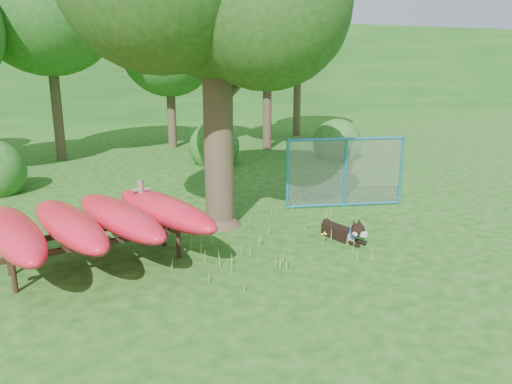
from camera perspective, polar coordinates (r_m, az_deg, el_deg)
name	(u,v)px	position (r m, az deg, el deg)	size (l,w,h in m)	color
ground	(272,261)	(9.29, 1.86, -7.84)	(80.00, 80.00, 0.00)	#16470E
wooden_post	(142,210)	(10.15, -12.89, -2.04)	(0.36, 0.13, 1.32)	#635B4A
kayak_rack	(95,221)	(9.19, -17.95, -3.18)	(4.07, 3.63, 1.11)	black
husky_dog	(345,232)	(10.36, 10.17, -4.52)	(0.50, 1.20, 0.54)	black
fence_section	(345,172)	(12.61, 10.16, 2.21)	(2.92, 0.87, 2.93)	teal
wildflower_clump	(324,235)	(10.12, 7.78, -4.85)	(0.11, 0.09, 0.24)	#5A9B32
bg_tree_b	(46,0)	(19.85, -22.87, 19.56)	(5.20, 5.20, 8.22)	#3D2F21
bg_tree_c	(169,47)	(21.39, -9.94, 15.98)	(4.00, 4.00, 6.12)	#3D2F21
bg_tree_d	(268,21)	(20.72, 1.34, 18.93)	(4.80, 4.80, 7.50)	#3D2F21
bg_tree_e	(299,24)	(24.75, 4.89, 18.54)	(4.60, 4.60, 7.55)	#3D2F21
shrub_right	(336,159)	(19.10, 9.17, 3.78)	(1.80, 1.80, 1.80)	#205A1D
shrub_mid	(215,163)	(18.04, -4.73, 3.28)	(1.80, 1.80, 1.80)	#205A1D
wooded_hillside	(92,70)	(35.93, -18.24, 13.12)	(80.00, 12.00, 6.00)	#205A1D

